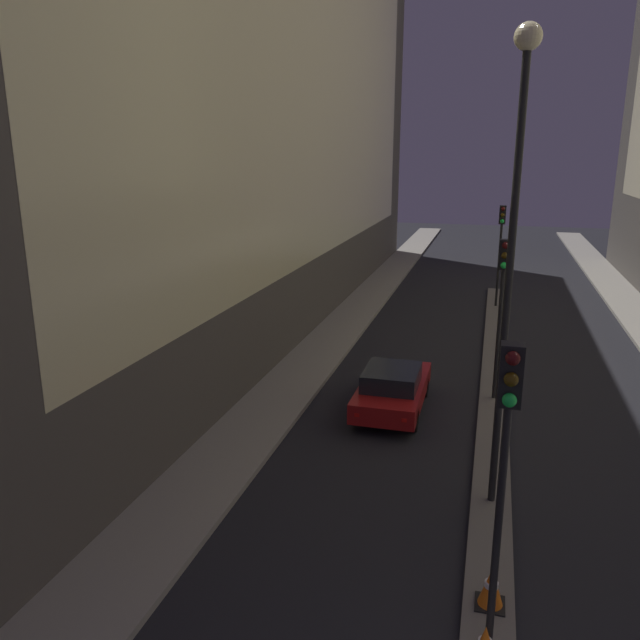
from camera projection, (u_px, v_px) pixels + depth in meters
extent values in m
cube|color=#4C4742|center=(259.00, 107.00, 27.47)|extent=(6.00, 44.08, 19.26)
cube|color=beige|center=(324.00, 82.00, 26.45)|extent=(0.05, 37.47, 14.64)
cube|color=#66605B|center=(494.00, 379.00, 21.69)|extent=(0.88, 30.29, 0.15)
cylinder|color=black|center=(497.00, 536.00, 9.22)|extent=(0.12, 0.12, 4.15)
cube|color=black|center=(511.00, 375.00, 8.56)|extent=(0.32, 0.28, 0.90)
sphere|color=#4C0F0F|center=(513.00, 358.00, 8.32)|extent=(0.20, 0.20, 0.20)
sphere|color=#4C380A|center=(511.00, 379.00, 8.39)|extent=(0.20, 0.20, 0.20)
sphere|color=#1EEA4C|center=(509.00, 400.00, 8.47)|extent=(0.20, 0.20, 0.20)
cylinder|color=black|center=(498.00, 335.00, 19.32)|extent=(0.12, 0.12, 4.15)
cube|color=black|center=(505.00, 255.00, 18.66)|extent=(0.32, 0.28, 0.90)
sphere|color=#4C0F0F|center=(505.00, 245.00, 18.42)|extent=(0.20, 0.20, 0.20)
sphere|color=#4C380A|center=(505.00, 255.00, 18.49)|extent=(0.20, 0.20, 0.20)
sphere|color=#1EEA4C|center=(504.00, 265.00, 18.57)|extent=(0.20, 0.20, 0.20)
cylinder|color=black|center=(499.00, 266.00, 31.22)|extent=(0.12, 0.12, 4.15)
cube|color=black|center=(503.00, 215.00, 30.56)|extent=(0.32, 0.28, 0.90)
sphere|color=#4C0F0F|center=(503.00, 209.00, 30.32)|extent=(0.20, 0.20, 0.20)
sphere|color=#4C380A|center=(503.00, 215.00, 30.40)|extent=(0.20, 0.20, 0.20)
sphere|color=#1EEA4C|center=(502.00, 221.00, 30.47)|extent=(0.20, 0.20, 0.20)
cylinder|color=black|center=(508.00, 294.00, 12.80)|extent=(0.16, 0.16, 9.47)
sphere|color=#F9EAB2|center=(528.00, 36.00, 11.52)|extent=(0.52, 0.52, 0.52)
cube|color=black|center=(490.00, 604.00, 10.77)|extent=(0.51, 0.51, 0.03)
cone|color=orange|center=(491.00, 586.00, 10.67)|extent=(0.43, 0.43, 0.69)
cylinder|color=white|center=(491.00, 584.00, 10.66)|extent=(0.24, 0.24, 0.10)
cube|color=maroon|center=(393.00, 391.00, 19.17)|extent=(1.88, 4.31, 0.59)
cube|color=black|center=(392.00, 377.00, 18.72)|extent=(1.60, 1.94, 0.53)
cube|color=red|center=(357.00, 415.00, 17.32)|extent=(0.14, 0.04, 0.10)
cube|color=red|center=(404.00, 420.00, 16.98)|extent=(0.14, 0.04, 0.10)
cylinder|color=black|center=(374.00, 382.00, 20.70)|extent=(0.22, 0.64, 0.64)
cylinder|color=black|center=(424.00, 387.00, 20.27)|extent=(0.22, 0.64, 0.64)
cylinder|color=black|center=(357.00, 414.00, 18.21)|extent=(0.22, 0.64, 0.64)
cylinder|color=black|center=(414.00, 420.00, 17.78)|extent=(0.22, 0.64, 0.64)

